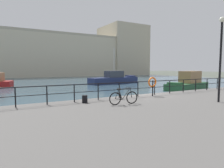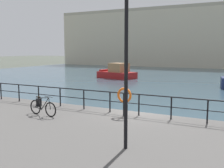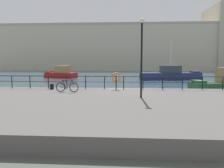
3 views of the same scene
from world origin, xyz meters
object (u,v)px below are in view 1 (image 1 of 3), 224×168
Objects in this scene: mooring_bollard at (85,99)px; quay_lamp_post at (221,49)px; life_ring_stand at (152,83)px; parked_bicycle at (124,98)px; harbor_building at (60,55)px; moored_small_launch at (188,83)px; moored_cabin_cruiser at (114,79)px.

quay_lamp_post is (7.10, -3.78, 2.96)m from mooring_bollard.
quay_lamp_post is at bearing -65.08° from life_ring_stand.
life_ring_stand is at bearing 31.30° from parked_bicycle.
quay_lamp_post is (-5.73, -57.52, -3.09)m from harbor_building.
moored_small_launch reaches higher than mooring_bollard.
moored_cabin_cruiser is 5.44× the size of parked_bicycle.
life_ring_stand reaches higher than mooring_bollard.
moored_small_launch reaches higher than life_ring_stand.
moored_small_launch is at bearing 20.17° from mooring_bollard.
life_ring_stand is (3.59, 1.70, 0.59)m from parked_bicycle.
parked_bicycle is at bearing -154.65° from life_ring_stand.
parked_bicycle reaches higher than mooring_bollard.
life_ring_stand is (-7.53, -53.63, -5.29)m from harbor_building.
parked_bicycle is 1.26× the size of life_ring_stand.
moored_small_launch is at bearing 27.90° from life_ring_stand.
quay_lamp_post is (1.81, -3.89, 2.20)m from life_ring_stand.
quay_lamp_post reaches higher than mooring_bollard.
moored_small_launch is 14.07m from quay_lamp_post.
quay_lamp_post is (-9.53, -9.89, 3.04)m from moored_small_launch.
quay_lamp_post is (5.40, -2.19, 2.79)m from parked_bicycle.
mooring_bollard is 5.35m from life_ring_stand.
mooring_bollard is 0.31× the size of life_ring_stand.
life_ring_stand is at bearing -98.00° from harbor_building.
mooring_bollard is at bearing -178.84° from life_ring_stand.
quay_lamp_post is at bearing 32.89° from moored_small_launch.
harbor_building is at bearing -98.61° from moored_small_launch.
moored_cabin_cruiser is at bearing 55.26° from mooring_bollard.
life_ring_stand is (-7.58, -18.45, 0.88)m from moored_cabin_cruiser.
quay_lamp_post reaches higher than parked_bicycle.
harbor_building is 15.38× the size of quay_lamp_post.
quay_lamp_post is at bearing -95.69° from harbor_building.
quay_lamp_post is at bearing -112.51° from moored_cabin_cruiser.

